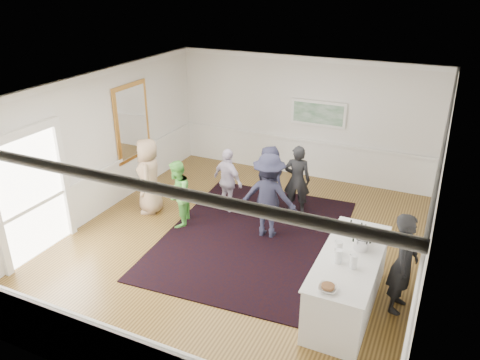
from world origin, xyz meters
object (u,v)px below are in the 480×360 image
at_px(guest_tan, 149,176).
at_px(guest_dark_b, 297,180).
at_px(bartender, 404,263).
at_px(guest_navy, 269,180).
at_px(guest_lilac, 228,181).
at_px(guest_dark_a, 269,196).
at_px(nut_bowl, 328,288).
at_px(serving_table, 348,281).
at_px(ice_bucket, 361,243).
at_px(guest_green, 177,194).

distance_m(guest_tan, guest_dark_b, 3.35).
relative_size(bartender, guest_navy, 1.08).
xyz_separation_m(guest_lilac, guest_dark_a, (1.25, -0.65, 0.16)).
height_order(guest_tan, guest_lilac, guest_tan).
relative_size(guest_navy, nut_bowl, 5.75).
xyz_separation_m(serving_table, guest_dark_b, (-1.82, 2.82, 0.32)).
bearing_deg(ice_bucket, nut_bowl, -99.26).
height_order(serving_table, guest_dark_b, guest_dark_b).
xyz_separation_m(ice_bucket, nut_bowl, (-0.21, -1.27, -0.08)).
bearing_deg(serving_table, guest_dark_a, 141.68).
xyz_separation_m(guest_tan, guest_lilac, (1.62, 0.77, -0.13)).
bearing_deg(nut_bowl, guest_navy, 122.57).
bearing_deg(guest_navy, bartender, 168.88).
relative_size(serving_table, guest_green, 1.65).
distance_m(guest_lilac, guest_dark_a, 1.41).
height_order(ice_bucket, nut_bowl, ice_bucket).
relative_size(bartender, ice_bucket, 6.68).
relative_size(bartender, guest_lilac, 1.15).
relative_size(guest_tan, nut_bowl, 6.33).
xyz_separation_m(serving_table, guest_lilac, (-3.28, 2.25, 0.26)).
relative_size(bartender, guest_tan, 0.98).
height_order(guest_dark_a, guest_dark_b, guest_dark_a).
distance_m(guest_green, guest_dark_a, 1.99).
height_order(serving_table, guest_lilac, guest_lilac).
distance_m(guest_lilac, guest_dark_b, 1.56).
bearing_deg(guest_lilac, ice_bucket, 171.79).
relative_size(guest_dark_a, guest_navy, 1.14).
xyz_separation_m(bartender, guest_dark_b, (-2.61, 2.49, -0.05)).
xyz_separation_m(guest_tan, guest_dark_a, (2.87, 0.12, 0.03)).
bearing_deg(guest_dark_b, serving_table, 111.47).
bearing_deg(bartender, nut_bowl, 151.69).
distance_m(bartender, nut_bowl, 1.61).
bearing_deg(guest_dark_a, nut_bowl, 120.65).
bearing_deg(ice_bucket, serving_table, -112.44).
height_order(guest_dark_b, guest_navy, guest_dark_b).
bearing_deg(serving_table, bartender, 22.54).
xyz_separation_m(guest_navy, ice_bucket, (2.51, -2.33, 0.31)).
distance_m(guest_tan, guest_green, 0.99).
relative_size(guest_green, guest_dark_b, 0.91).
xyz_separation_m(guest_green, guest_lilac, (0.69, 1.06, 0.01)).
bearing_deg(nut_bowl, bartender, 56.46).
height_order(guest_lilac, guest_dark_b, guest_dark_b).
relative_size(bartender, guest_dark_a, 0.95).
bearing_deg(guest_green, nut_bowl, 42.87).
distance_m(guest_tan, nut_bowl, 5.41).
bearing_deg(guest_dark_a, guest_navy, -75.35).
distance_m(guest_dark_a, guest_dark_b, 1.23).
distance_m(bartender, guest_navy, 3.91).
xyz_separation_m(guest_navy, nut_bowl, (2.30, -3.60, 0.23)).
bearing_deg(ice_bucket, guest_lilac, 149.48).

